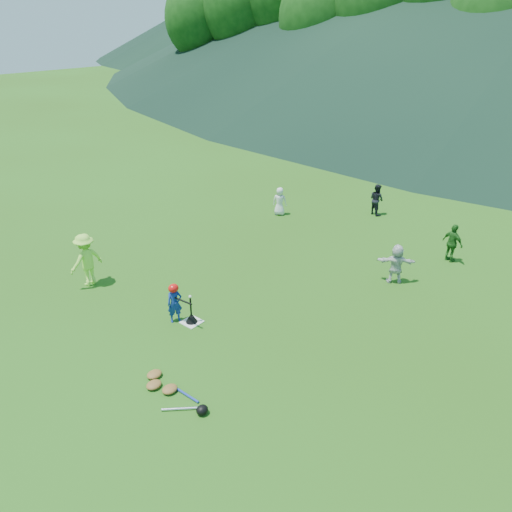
{
  "coord_description": "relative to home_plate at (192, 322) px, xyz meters",
  "views": [
    {
      "loc": [
        7.89,
        -6.99,
        6.9
      ],
      "look_at": [
        0.0,
        2.5,
        0.9
      ],
      "focal_mm": 35.0,
      "sensor_mm": 36.0,
      "label": 1
    }
  ],
  "objects": [
    {
      "name": "fielder_d",
      "position": [
        2.93,
        5.14,
        0.57
      ],
      "size": [
        1.1,
        0.86,
        1.16
      ],
      "primitive_type": "imported",
      "rotation": [
        0.0,
        0.0,
        3.69
      ],
      "color": "silver",
      "rests_on": "ground"
    },
    {
      "name": "batter_child",
      "position": [
        -0.35,
        -0.2,
        0.5
      ],
      "size": [
        0.38,
        0.44,
        1.01
      ],
      "primitive_type": "imported",
      "rotation": [
        0.0,
        0.0,
        1.1
      ],
      "color": "navy",
      "rests_on": "ground"
    },
    {
      "name": "home_plate",
      "position": [
        0.0,
        0.0,
        0.0
      ],
      "size": [
        0.45,
        0.45,
        0.02
      ],
      "primitive_type": "cube",
      "color": "silver",
      "rests_on": "ground"
    },
    {
      "name": "fielder_a",
      "position": [
        -2.82,
        7.29,
        0.52
      ],
      "size": [
        0.62,
        0.53,
        1.07
      ],
      "primitive_type": "imported",
      "rotation": [
        0.0,
        0.0,
        3.58
      ],
      "color": "silver",
      "rests_on": "ground"
    },
    {
      "name": "adult_coach",
      "position": [
        -3.66,
        -0.48,
        0.75
      ],
      "size": [
        0.58,
        0.99,
        1.52
      ],
      "primitive_type": "imported",
      "rotation": [
        0.0,
        0.0,
        -1.55
      ],
      "color": "#A8F849",
      "rests_on": "ground"
    },
    {
      "name": "baseball",
      "position": [
        0.0,
        0.0,
        0.73
      ],
      "size": [
        0.08,
        0.08,
        0.08
      ],
      "primitive_type": "sphere",
      "color": "white",
      "rests_on": "batting_tee"
    },
    {
      "name": "batting_tee",
      "position": [
        0.0,
        0.0,
        0.12
      ],
      "size": [
        0.3,
        0.3,
        0.68
      ],
      "color": "black",
      "rests_on": "home_plate"
    },
    {
      "name": "equipment_pile",
      "position": [
        1.5,
        -2.05,
        0.06
      ],
      "size": [
        1.8,
        0.76,
        0.19
      ],
      "color": "olive",
      "rests_on": "ground"
    },
    {
      "name": "batter_gear",
      "position": [
        -0.33,
        -0.2,
        0.9
      ],
      "size": [
        0.73,
        0.26,
        0.37
      ],
      "color": "red",
      "rests_on": "ground"
    },
    {
      "name": "ground",
      "position": [
        0.0,
        0.0,
        -0.01
      ],
      "size": [
        120.0,
        120.0,
        0.0
      ],
      "primitive_type": "plane",
      "color": "#295212",
      "rests_on": "ground"
    },
    {
      "name": "fielder_c",
      "position": [
        3.65,
        7.49,
        0.59
      ],
      "size": [
        0.77,
        0.51,
        1.21
      ],
      "primitive_type": "imported",
      "rotation": [
        0.0,
        0.0,
        2.81
      ],
      "color": "#215E1C",
      "rests_on": "ground"
    },
    {
      "name": "fielder_b",
      "position": [
        -0.03,
        9.67,
        0.58
      ],
      "size": [
        0.69,
        0.62,
        1.19
      ],
      "primitive_type": "imported",
      "rotation": [
        0.0,
        0.0,
        2.8
      ],
      "color": "black",
      "rests_on": "ground"
    }
  ]
}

